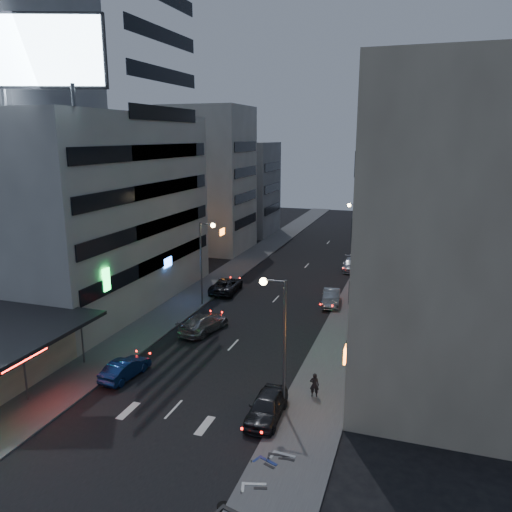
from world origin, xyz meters
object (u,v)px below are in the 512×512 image
at_px(road_car_blue, 125,368).
at_px(person, 314,385).
at_px(parked_car_right_mid, 331,298).
at_px(scooter_silver_a, 267,473).
at_px(parked_car_left, 226,285).
at_px(scooter_blue, 279,455).
at_px(parked_car_right_far, 351,265).
at_px(scooter_black_a, 249,505).
at_px(parked_car_right_near, 267,407).
at_px(scooter_silver_b, 297,446).
at_px(scooter_black_b, 291,446).
at_px(road_car_silver, 204,323).

height_order(road_car_blue, person, person).
xyz_separation_m(parked_car_right_mid, scooter_silver_a, (1.71, -26.56, -0.09)).
bearing_deg(parked_car_left, scooter_silver_a, 110.62).
distance_m(road_car_blue, scooter_blue, 13.73).
relative_size(parked_car_right_mid, parked_car_right_far, 0.93).
relative_size(person, scooter_black_a, 0.76).
xyz_separation_m(parked_car_right_near, scooter_silver_a, (1.71, -5.44, -0.11)).
bearing_deg(scooter_silver_b, scooter_silver_a, 165.41).
bearing_deg(scooter_silver_b, scooter_blue, 148.13).
bearing_deg(parked_car_right_mid, scooter_black_a, -94.06).
xyz_separation_m(person, scooter_black_a, (-0.51, -10.90, -0.15)).
bearing_deg(scooter_black_b, scooter_blue, 149.29).
distance_m(road_car_blue, scooter_black_a, 15.52).
height_order(scooter_blue, scooter_silver_b, scooter_silver_b).
bearing_deg(person, scooter_black_a, 81.13).
height_order(road_car_blue, scooter_silver_b, road_car_blue).
distance_m(parked_car_right_mid, scooter_silver_a, 26.61).
distance_m(parked_car_right_near, road_car_blue, 10.75).
relative_size(parked_car_right_near, scooter_black_a, 2.17).
bearing_deg(scooter_black_a, scooter_silver_a, 12.84).
relative_size(road_car_blue, scooter_silver_b, 2.20).
height_order(road_car_silver, scooter_silver_b, road_car_silver).
bearing_deg(road_car_silver, scooter_black_a, 130.69).
height_order(parked_car_left, scooter_black_b, parked_car_left).
bearing_deg(road_car_blue, road_car_silver, -94.53).
bearing_deg(parked_car_right_mid, road_car_blue, -126.05).
height_order(parked_car_right_far, road_car_blue, parked_car_right_far).
distance_m(scooter_blue, scooter_silver_b, 1.16).
relative_size(parked_car_right_near, road_car_blue, 1.11).
height_order(parked_car_right_near, road_car_blue, parked_car_right_near).
bearing_deg(parked_car_right_near, person, 54.30).
bearing_deg(parked_car_right_near, parked_car_right_mid, 88.45).
relative_size(scooter_black_a, scooter_black_b, 1.21).
distance_m(parked_car_right_far, scooter_black_a, 42.50).
distance_m(scooter_silver_a, scooter_blue, 1.48).
xyz_separation_m(road_car_blue, scooter_blue, (12.46, -5.77, -0.02)).
relative_size(scooter_black_a, scooter_blue, 1.19).
xyz_separation_m(person, scooter_black_b, (0.11, -6.18, -0.26)).
bearing_deg(road_car_silver, person, 155.97).
bearing_deg(scooter_silver_b, scooter_black_a, 173.55).
bearing_deg(parked_car_right_mid, scooter_silver_b, -91.27).
bearing_deg(scooter_black_a, scooter_blue, 11.41).
height_order(scooter_silver_a, scooter_silver_b, scooter_silver_b).
distance_m(parked_car_right_near, scooter_silver_b, 3.96).
relative_size(parked_car_right_far, scooter_black_a, 2.34).
relative_size(parked_car_left, parked_car_right_far, 1.13).
xyz_separation_m(parked_car_right_mid, road_car_silver, (-8.93, -10.13, 0.03)).
xyz_separation_m(parked_car_left, parked_car_right_far, (11.20, 12.98, -0.06)).
height_order(road_car_silver, scooter_blue, road_car_silver).
bearing_deg(scooter_blue, road_car_blue, 86.73).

